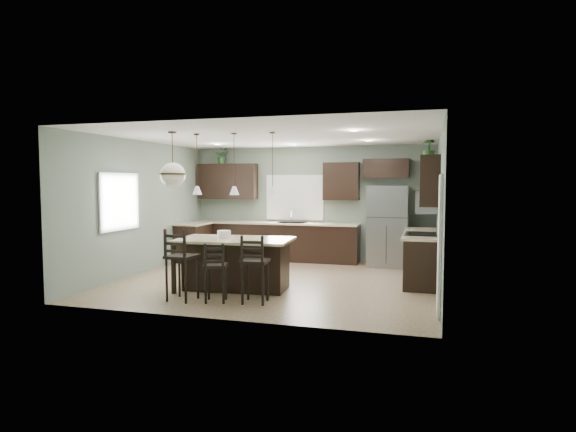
# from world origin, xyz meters

# --- Properties ---
(ground) EXTENTS (6.00, 6.00, 0.00)m
(ground) POSITION_xyz_m (0.00, 0.00, 0.00)
(ground) COLOR #9E8466
(ground) RESTS_ON ground
(pantry_door) EXTENTS (0.04, 0.82, 2.04)m
(pantry_door) POSITION_xyz_m (2.98, -1.55, 1.02)
(pantry_door) COLOR white
(pantry_door) RESTS_ON ground
(window_back) EXTENTS (1.35, 0.02, 1.00)m
(window_back) POSITION_xyz_m (-0.40, 2.73, 1.55)
(window_back) COLOR white
(window_back) RESTS_ON room_shell
(window_left) EXTENTS (0.02, 1.10, 1.00)m
(window_left) POSITION_xyz_m (-2.98, -0.80, 1.55)
(window_left) COLOR white
(window_left) RESTS_ON room_shell
(left_return_cabs) EXTENTS (0.60, 0.90, 0.90)m
(left_return_cabs) POSITION_xyz_m (-2.70, 1.70, 0.45)
(left_return_cabs) COLOR black
(left_return_cabs) RESTS_ON ground
(left_return_countertop) EXTENTS (0.66, 0.96, 0.04)m
(left_return_countertop) POSITION_xyz_m (-2.68, 1.70, 0.92)
(left_return_countertop) COLOR beige
(left_return_countertop) RESTS_ON left_return_cabs
(back_lower_cabs) EXTENTS (4.20, 0.60, 0.90)m
(back_lower_cabs) POSITION_xyz_m (-0.85, 2.45, 0.45)
(back_lower_cabs) COLOR black
(back_lower_cabs) RESTS_ON ground
(back_countertop) EXTENTS (4.20, 0.66, 0.04)m
(back_countertop) POSITION_xyz_m (-0.85, 2.43, 0.92)
(back_countertop) COLOR beige
(back_countertop) RESTS_ON back_lower_cabs
(sink_inset) EXTENTS (0.70, 0.45, 0.01)m
(sink_inset) POSITION_xyz_m (-0.40, 2.43, 0.94)
(sink_inset) COLOR gray
(sink_inset) RESTS_ON back_countertop
(faucet) EXTENTS (0.02, 0.02, 0.28)m
(faucet) POSITION_xyz_m (-0.40, 2.40, 1.08)
(faucet) COLOR silver
(faucet) RESTS_ON back_countertop
(back_upper_left) EXTENTS (1.55, 0.34, 0.90)m
(back_upper_left) POSITION_xyz_m (-2.15, 2.58, 1.95)
(back_upper_left) COLOR black
(back_upper_left) RESTS_ON room_shell
(back_upper_right) EXTENTS (0.85, 0.34, 0.90)m
(back_upper_right) POSITION_xyz_m (0.80, 2.58, 1.95)
(back_upper_right) COLOR black
(back_upper_right) RESTS_ON room_shell
(fridge_header) EXTENTS (1.05, 0.34, 0.45)m
(fridge_header) POSITION_xyz_m (1.85, 2.58, 2.25)
(fridge_header) COLOR black
(fridge_header) RESTS_ON room_shell
(right_lower_cabs) EXTENTS (0.60, 2.35, 0.90)m
(right_lower_cabs) POSITION_xyz_m (2.70, 0.87, 0.45)
(right_lower_cabs) COLOR black
(right_lower_cabs) RESTS_ON ground
(right_countertop) EXTENTS (0.66, 2.35, 0.04)m
(right_countertop) POSITION_xyz_m (2.68, 0.87, 0.92)
(right_countertop) COLOR beige
(right_countertop) RESTS_ON right_lower_cabs
(cooktop) EXTENTS (0.58, 0.75, 0.02)m
(cooktop) POSITION_xyz_m (2.68, 0.60, 0.94)
(cooktop) COLOR black
(cooktop) RESTS_ON right_countertop
(wall_oven_front) EXTENTS (0.01, 0.72, 0.60)m
(wall_oven_front) POSITION_xyz_m (2.40, 0.60, 0.45)
(wall_oven_front) COLOR gray
(wall_oven_front) RESTS_ON right_lower_cabs
(right_upper_cabs) EXTENTS (0.34, 2.35, 0.90)m
(right_upper_cabs) POSITION_xyz_m (2.83, 0.87, 1.95)
(right_upper_cabs) COLOR black
(right_upper_cabs) RESTS_ON room_shell
(microwave) EXTENTS (0.40, 0.75, 0.40)m
(microwave) POSITION_xyz_m (2.78, 0.60, 1.55)
(microwave) COLOR gray
(microwave) RESTS_ON right_upper_cabs
(refrigerator) EXTENTS (0.90, 0.74, 1.85)m
(refrigerator) POSITION_xyz_m (1.93, 2.28, 0.93)
(refrigerator) COLOR gray
(refrigerator) RESTS_ON ground
(kitchen_island) EXTENTS (2.11, 1.31, 0.92)m
(kitchen_island) POSITION_xyz_m (-0.50, -0.95, 0.46)
(kitchen_island) COLOR black
(kitchen_island) RESTS_ON ground
(serving_dish) EXTENTS (0.24, 0.24, 0.14)m
(serving_dish) POSITION_xyz_m (-0.70, -0.96, 0.99)
(serving_dish) COLOR white
(serving_dish) RESTS_ON kitchen_island
(bar_stool_left) EXTENTS (0.48, 0.48, 1.18)m
(bar_stool_left) POSITION_xyz_m (-1.02, -1.91, 0.59)
(bar_stool_left) COLOR black
(bar_stool_left) RESTS_ON ground
(bar_stool_center) EXTENTS (0.45, 0.45, 0.97)m
(bar_stool_center) POSITION_xyz_m (-0.45, -1.86, 0.48)
(bar_stool_center) COLOR black
(bar_stool_center) RESTS_ON ground
(bar_stool_right) EXTENTS (0.44, 0.44, 1.10)m
(bar_stool_right) POSITION_xyz_m (0.18, -1.74, 0.55)
(bar_stool_right) COLOR black
(bar_stool_right) RESTS_ON ground
(pendant_left) EXTENTS (0.17, 0.17, 1.10)m
(pendant_left) POSITION_xyz_m (-1.20, -1.00, 2.25)
(pendant_left) COLOR silver
(pendant_left) RESTS_ON room_shell
(pendant_center) EXTENTS (0.17, 0.17, 1.10)m
(pendant_center) POSITION_xyz_m (-0.50, -0.95, 2.25)
(pendant_center) COLOR silver
(pendant_center) RESTS_ON room_shell
(pendant_right) EXTENTS (0.17, 0.17, 1.10)m
(pendant_right) POSITION_xyz_m (0.20, -0.89, 2.25)
(pendant_right) COLOR silver
(pendant_right) RESTS_ON room_shell
(chandelier) EXTENTS (0.47, 0.47, 0.97)m
(chandelier) POSITION_xyz_m (-1.44, -1.43, 2.32)
(chandelier) COLOR beige
(chandelier) RESTS_ON room_shell
(plant_back_left) EXTENTS (0.40, 0.36, 0.39)m
(plant_back_left) POSITION_xyz_m (-2.28, 2.55, 2.60)
(plant_back_left) COLOR #275525
(plant_back_left) RESTS_ON back_upper_left
(plant_right_wall) EXTENTS (0.26, 0.26, 0.44)m
(plant_right_wall) POSITION_xyz_m (2.80, 1.52, 2.62)
(plant_right_wall) COLOR #274F22
(plant_right_wall) RESTS_ON right_upper_cabs
(room_shell) EXTENTS (6.00, 6.00, 6.00)m
(room_shell) POSITION_xyz_m (0.00, 0.00, 1.70)
(room_shell) COLOR slate
(room_shell) RESTS_ON ground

